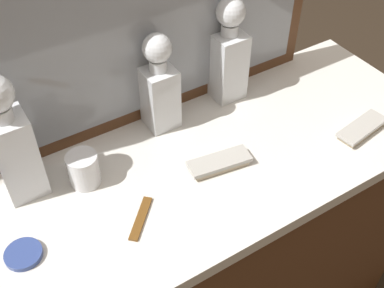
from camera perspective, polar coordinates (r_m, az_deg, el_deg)
The scene contains 10 objects.
dresser at distance 1.51m, azimuth 0.00°, elevation -14.10°, with size 1.39×0.51×0.86m.
dresser_mirror at distance 1.15m, azimuth -6.44°, elevation 15.05°, with size 1.02×0.03×0.60m.
crystal_decanter_far_left at distance 1.22m, azimuth -3.86°, elevation 6.31°, with size 0.08×0.08×0.27m.
crystal_decanter_center at distance 1.10m, azimuth -20.32°, elevation -0.59°, with size 0.09×0.09×0.32m.
crystal_decanter_right at distance 1.32m, azimuth 4.26°, elevation 10.00°, with size 0.08×0.08×0.30m.
crystal_tumbler_front at distance 1.14m, azimuth -12.67°, elevation -3.08°, with size 0.07×0.07×0.08m.
silver_brush_right at distance 1.32m, azimuth 19.43°, elevation 1.70°, with size 0.16×0.08×0.02m.
silver_brush_far_right at distance 1.16m, azimuth 3.25°, elevation -2.27°, with size 0.16×0.08×0.02m.
porcelain_dish at distance 1.06m, azimuth -19.30°, elevation -12.20°, with size 0.08×0.08×0.01m.
tortoiseshell_comb at distance 1.07m, azimuth -6.08°, elevation -8.73°, with size 0.10×0.10×0.01m.
Camera 1 is at (-0.42, -0.68, 1.71)m, focal length 45.10 mm.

